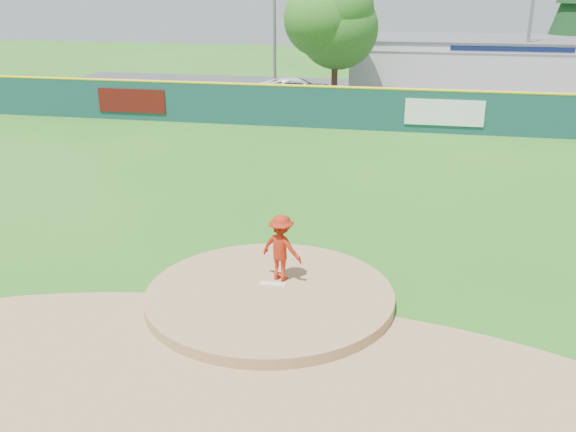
% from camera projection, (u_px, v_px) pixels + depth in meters
% --- Properties ---
extents(ground, '(120.00, 120.00, 0.00)m').
position_uv_depth(ground, '(270.00, 301.00, 14.27)').
color(ground, '#286B19').
rests_on(ground, ground).
extents(pitchers_mound, '(5.50, 5.50, 0.50)m').
position_uv_depth(pitchers_mound, '(270.00, 301.00, 14.27)').
color(pitchers_mound, '#9E774C').
rests_on(pitchers_mound, ground).
extents(pitching_rubber, '(0.60, 0.15, 0.04)m').
position_uv_depth(pitching_rubber, '(273.00, 284.00, 14.45)').
color(pitching_rubber, white).
rests_on(pitching_rubber, pitchers_mound).
extents(infield_dirt_arc, '(15.40, 15.40, 0.01)m').
position_uv_depth(infield_dirt_arc, '(232.00, 377.00, 11.51)').
color(infield_dirt_arc, '#9E774C').
rests_on(infield_dirt_arc, ground).
extents(parking_lot, '(44.00, 16.00, 0.02)m').
position_uv_depth(parking_lot, '(371.00, 98.00, 39.10)').
color(parking_lot, '#38383A').
rests_on(parking_lot, ground).
extents(pitcher, '(1.14, 0.89, 1.56)m').
position_uv_depth(pitcher, '(281.00, 248.00, 14.49)').
color(pitcher, '#A4220E').
rests_on(pitcher, pitchers_mound).
extents(van, '(5.37, 3.13, 1.41)m').
position_uv_depth(van, '(298.00, 90.00, 37.56)').
color(van, white).
rests_on(van, parking_lot).
extents(pool_building_grp, '(15.20, 8.20, 3.31)m').
position_uv_depth(pool_building_grp, '(470.00, 63.00, 41.99)').
color(pool_building_grp, silver).
rests_on(pool_building_grp, ground).
extents(fence_banners, '(19.12, 0.04, 1.20)m').
position_uv_depth(fence_banners, '(281.00, 106.00, 31.11)').
color(fence_banners, '#530F0B').
rests_on(fence_banners, ground).
extents(playground_slide, '(0.92, 2.59, 1.43)m').
position_uv_depth(playground_slide, '(167.00, 95.00, 36.02)').
color(playground_slide, blue).
rests_on(playground_slide, ground).
extents(outfield_fence, '(40.00, 0.14, 2.07)m').
position_uv_depth(outfield_fence, '(356.00, 107.00, 30.45)').
color(outfield_fence, '#14413F').
rests_on(outfield_fence, ground).
extents(deciduous_tree, '(5.60, 5.60, 7.36)m').
position_uv_depth(deciduous_tree, '(336.00, 22.00, 36.08)').
color(deciduous_tree, '#382314').
rests_on(deciduous_tree, ground).
extents(light_pole_right, '(1.75, 0.25, 10.00)m').
position_uv_depth(light_pole_right, '(533.00, 3.00, 37.33)').
color(light_pole_right, gray).
rests_on(light_pole_right, ground).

